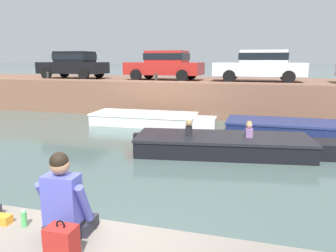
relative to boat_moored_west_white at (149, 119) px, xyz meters
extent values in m
plane|color=#4C605B|center=(2.82, -4.20, -0.25)|extent=(400.00, 400.00, 0.00)
cube|color=brown|center=(2.82, 4.75, 0.61)|extent=(60.00, 6.00, 1.72)
cube|color=#9F6C52|center=(2.82, 1.87, 1.51)|extent=(60.00, 0.24, 0.08)
cube|color=white|center=(-0.22, -0.01, -0.04)|extent=(4.55, 1.88, 0.43)
cube|color=white|center=(2.48, 0.08, -0.04)|extent=(0.93, 0.98, 0.43)
cube|color=white|center=(-0.22, -0.01, 0.22)|extent=(4.62, 1.94, 0.08)
cube|color=brown|center=(-0.56, -0.02, 0.12)|extent=(0.29, 1.57, 0.06)
cube|color=navy|center=(5.82, -0.03, -0.06)|extent=(4.76, 1.90, 0.38)
cube|color=navy|center=(5.82, -0.03, 0.16)|extent=(4.82, 1.96, 0.08)
cube|color=brown|center=(5.46, -0.03, 0.06)|extent=(0.24, 1.71, 0.06)
cube|color=black|center=(3.64, -3.68, -0.02)|extent=(5.35, 2.53, 0.47)
cube|color=black|center=(6.68, -3.21, -0.02)|extent=(1.16, 1.12, 0.47)
cube|color=black|center=(3.64, -3.68, 0.26)|extent=(5.42, 2.60, 0.08)
cube|color=brown|center=(3.26, -3.73, 0.16)|extent=(0.48, 1.61, 0.06)
cube|color=black|center=(1.00, -4.08, 0.08)|extent=(0.19, 0.22, 0.45)
cube|color=#8C669E|center=(4.40, -3.56, 0.34)|extent=(0.25, 0.35, 0.44)
sphere|color=tan|center=(4.40, -3.56, 0.66)|extent=(0.19, 0.19, 0.19)
sphere|color=tan|center=(4.40, -3.56, 0.70)|extent=(0.17, 0.17, 0.17)
cube|color=black|center=(2.62, -3.83, 0.34)|extent=(0.25, 0.35, 0.44)
sphere|color=#A37556|center=(2.62, -3.83, 0.66)|extent=(0.19, 0.19, 0.19)
sphere|color=tan|center=(2.62, -3.83, 0.70)|extent=(0.17, 0.17, 0.17)
cube|color=black|center=(-5.87, 3.55, 2.09)|extent=(3.82, 1.72, 0.64)
cube|color=black|center=(-5.72, 3.55, 2.71)|extent=(1.91, 1.52, 0.60)
cube|color=black|center=(-5.72, 3.55, 2.71)|extent=(1.98, 1.55, 0.33)
cylinder|color=black|center=(-7.06, 2.67, 1.77)|extent=(0.60, 0.18, 0.60)
cylinder|color=black|center=(-7.06, 4.43, 1.77)|extent=(0.60, 0.18, 0.60)
cylinder|color=black|center=(-4.69, 2.67, 1.77)|extent=(0.60, 0.18, 0.60)
cylinder|color=black|center=(-4.69, 4.43, 1.77)|extent=(0.60, 0.18, 0.60)
cube|color=#B2231E|center=(-0.36, 3.55, 2.09)|extent=(4.07, 1.94, 0.64)
cube|color=#B2231E|center=(-0.20, 3.54, 2.71)|extent=(2.06, 1.65, 0.60)
cube|color=black|center=(-0.20, 3.54, 2.71)|extent=(2.14, 1.69, 0.33)
cylinder|color=black|center=(-1.64, 2.67, 1.77)|extent=(0.61, 0.20, 0.60)
cylinder|color=black|center=(-1.58, 4.51, 1.77)|extent=(0.61, 0.20, 0.60)
cylinder|color=black|center=(0.85, 2.59, 1.77)|extent=(0.61, 0.20, 0.60)
cylinder|color=black|center=(0.91, 4.42, 1.77)|extent=(0.61, 0.20, 0.60)
cube|color=white|center=(4.49, 3.55, 2.09)|extent=(4.36, 1.83, 0.64)
cube|color=white|center=(4.67, 3.55, 2.71)|extent=(2.19, 1.59, 0.60)
cube|color=black|center=(4.67, 3.55, 2.71)|extent=(2.27, 1.63, 0.33)
cylinder|color=black|center=(3.15, 2.62, 1.77)|extent=(0.60, 0.19, 0.60)
cylinder|color=black|center=(3.14, 4.45, 1.77)|extent=(0.60, 0.19, 0.60)
cylinder|color=black|center=(5.85, 2.65, 1.77)|extent=(0.60, 0.19, 0.60)
cylinder|color=black|center=(5.83, 4.47, 1.77)|extent=(0.60, 0.19, 0.60)
cylinder|color=#2D2B28|center=(-6.49, 2.00, 1.65)|extent=(0.14, 0.14, 0.35)
sphere|color=#2D2B28|center=(-6.49, 2.00, 1.84)|extent=(0.15, 0.15, 0.15)
cylinder|color=#2D2B28|center=(-0.32, 2.00, 1.65)|extent=(0.14, 0.14, 0.35)
sphere|color=#2D2B28|center=(-0.32, 2.00, 1.84)|extent=(0.15, 0.15, 0.15)
cube|color=#282833|center=(2.79, -10.66, 0.80)|extent=(0.36, 0.30, 0.20)
cube|color=#282833|center=(2.77, -10.44, 0.77)|extent=(0.46, 0.35, 0.14)
cube|color=#4C51B2|center=(2.79, -10.66, 1.16)|extent=(0.37, 0.24, 0.52)
cylinder|color=#4C51B2|center=(3.00, -10.59, 1.11)|extent=(0.11, 0.29, 0.47)
cylinder|color=#4C51B2|center=(2.56, -10.62, 1.11)|extent=(0.11, 0.29, 0.47)
sphere|color=#A37556|center=(2.79, -10.66, 1.53)|extent=(0.20, 0.20, 0.20)
sphere|color=black|center=(2.79, -10.67, 1.57)|extent=(0.19, 0.19, 0.19)
cylinder|color=#4CB259|center=(2.18, -10.54, 0.79)|extent=(0.06, 0.06, 0.18)
cylinder|color=white|center=(2.18, -10.54, 0.89)|extent=(0.04, 0.04, 0.02)
cube|color=#A5231E|center=(2.97, -10.97, 0.87)|extent=(0.28, 0.20, 0.34)
cube|color=#A5231E|center=(2.97, -10.86, 0.82)|extent=(0.22, 0.06, 0.18)
torus|color=black|center=(2.97, -10.97, 1.06)|extent=(0.10, 0.02, 0.10)
cube|color=orange|center=(1.90, -10.55, 0.75)|extent=(0.18, 0.12, 0.10)
camera|label=1|loc=(4.71, -13.39, 2.57)|focal=35.00mm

